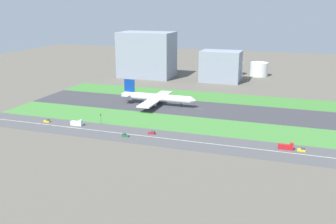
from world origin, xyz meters
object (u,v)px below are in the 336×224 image
car_1 (152,133)px  terminal_building (147,55)px  hangar_building (221,66)px  fuel_tank_centre (259,69)px  fuel_tank_west (234,69)px  traffic_light (101,118)px  truck_0 (77,123)px  car_2 (47,121)px  truck_1 (286,147)px  car_0 (302,150)px  car_3 (125,135)px  airliner (156,98)px

car_1 → terminal_building: bearing=112.7°
hangar_building → fuel_tank_centre: 58.16m
terminal_building → fuel_tank_centre: terminal_building is taller
fuel_tank_west → traffic_light: bearing=-104.3°
truck_0 → car_2: 23.75m
truck_1 → fuel_tank_west: 236.35m
car_0 → car_2: size_ratio=1.00×
truck_1 → car_2: 159.35m
traffic_light → terminal_building: 178.80m
truck_1 → traffic_light: bearing=176.2°
car_0 → fuel_tank_west: (-74.06, 227.00, 6.11)m
truck_1 → fuel_tank_centre: size_ratio=0.42×
truck_0 → fuel_tank_west: fuel_tank_west is taller
car_2 → fuel_tank_west: 245.67m
car_2 → terminal_building: bearing=89.3°
car_1 → fuel_tank_west: fuel_tank_west is taller
fuel_tank_centre → traffic_light: bearing=-111.1°
truck_0 → traffic_light: size_ratio=1.17×
car_0 → traffic_light: traffic_light is taller
car_1 → traffic_light: size_ratio=0.61×
car_0 → traffic_light: bearing=176.5°
car_1 → hangar_building: hangar_building is taller
car_0 → car_1: bearing=180.0°
car_3 → truck_1: size_ratio=0.52×
fuel_tank_west → fuel_tank_centre: size_ratio=0.99×
truck_0 → car_0: (144.06, 0.00, -0.75)m
truck_0 → truck_1: same height
truck_1 → car_3: bearing=-174.0°
car_2 → hangar_building: 201.97m
traffic_light → truck_1: bearing=-3.8°
truck_0 → car_2: bearing=180.0°
car_3 → car_1: same height
truck_0 → terminal_building: bearing=96.7°
terminal_building → truck_1: bearing=-49.2°
truck_1 → terminal_building: 241.57m
truck_1 → car_1: size_ratio=1.91×
terminal_building → hangar_building: size_ratio=1.44×
car_0 → car_1: same height
car_3 → car_2: bearing=-8.9°
fuel_tank_centre → car_0: bearing=-78.6°
airliner → car_0: airliner is taller
car_0 → car_3: (-103.62, -10.00, 0.00)m
hangar_building → car_0: bearing=-65.9°
car_0 → fuel_tank_centre: size_ratio=0.22×
airliner → terminal_building: terminal_building is taller
truck_1 → airliner: bearing=146.8°
car_2 → fuel_tank_west: (93.73, 227.00, 6.11)m
car_0 → fuel_tank_west: 238.86m
fuel_tank_centre → truck_0: bearing=-113.4°
airliner → traffic_light: (-17.79, -60.01, -1.94)m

